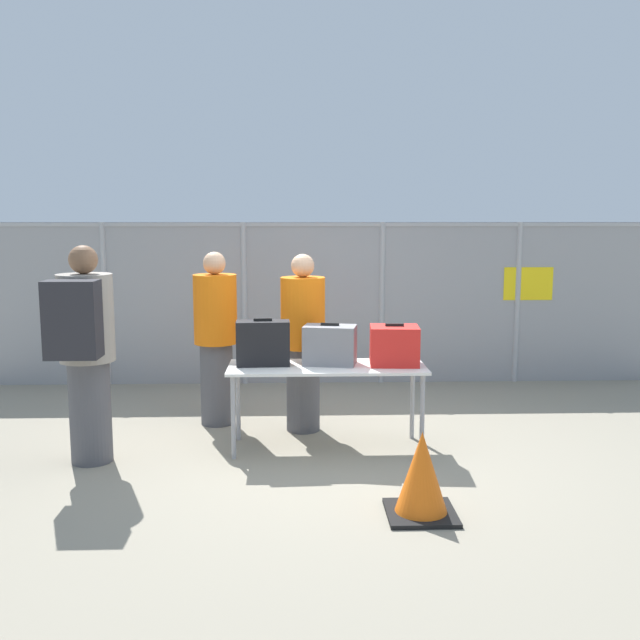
% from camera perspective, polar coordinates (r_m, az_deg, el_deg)
% --- Properties ---
extents(ground_plane, '(120.00, 120.00, 0.00)m').
position_cam_1_polar(ground_plane, '(6.22, 0.08, -10.60)').
color(ground_plane, gray).
extents(fence_section, '(8.36, 0.07, 1.95)m').
position_cam_1_polar(fence_section, '(8.59, -0.42, 1.64)').
color(fence_section, '#9EA0A5').
rests_on(fence_section, ground_plane).
extents(inspection_table, '(1.70, 0.63, 0.74)m').
position_cam_1_polar(inspection_table, '(6.18, 0.55, -4.27)').
color(inspection_table, silver).
rests_on(inspection_table, ground_plane).
extents(suitcase_black, '(0.47, 0.23, 0.41)m').
position_cam_1_polar(suitcase_black, '(6.17, -4.58, -1.86)').
color(suitcase_black, black).
rests_on(suitcase_black, inspection_table).
extents(suitcase_grey, '(0.49, 0.36, 0.36)m').
position_cam_1_polar(suitcase_grey, '(6.20, 0.80, -2.01)').
color(suitcase_grey, slate).
rests_on(suitcase_grey, inspection_table).
extents(suitcase_red, '(0.44, 0.38, 0.36)m').
position_cam_1_polar(suitcase_red, '(6.22, 5.96, -2.04)').
color(suitcase_red, red).
rests_on(suitcase_red, inspection_table).
extents(traveler_hooded, '(0.44, 0.69, 1.79)m').
position_cam_1_polar(traveler_hooded, '(6.02, -18.30, -1.99)').
color(traveler_hooded, '#4C4C51').
rests_on(traveler_hooded, ground_plane).
extents(security_worker_near, '(0.41, 0.41, 1.67)m').
position_cam_1_polar(security_worker_near, '(6.67, -1.37, -1.65)').
color(security_worker_near, '#4C4C51').
rests_on(security_worker_near, ground_plane).
extents(security_worker_far, '(0.42, 0.42, 1.68)m').
position_cam_1_polar(security_worker_far, '(6.96, -8.33, -1.29)').
color(security_worker_far, '#4C4C51').
rests_on(security_worker_far, ground_plane).
extents(utility_trailer, '(3.33, 2.20, 0.71)m').
position_cam_1_polar(utility_trailer, '(10.57, 10.09, -0.56)').
color(utility_trailer, silver).
rests_on(utility_trailer, ground_plane).
extents(traffic_cone, '(0.47, 0.47, 0.59)m').
position_cam_1_polar(traffic_cone, '(4.97, 8.13, -12.29)').
color(traffic_cone, black).
rests_on(traffic_cone, ground_plane).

